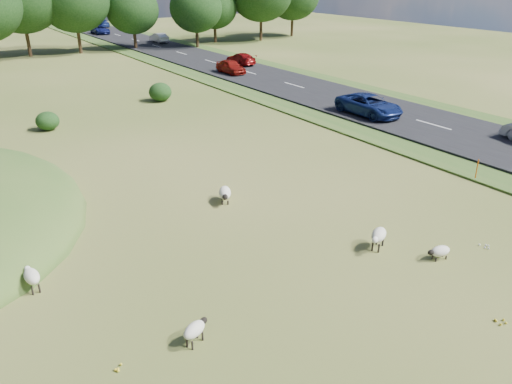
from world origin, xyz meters
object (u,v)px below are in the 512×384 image
Objects in this scene: sheep_1 at (195,329)px; car_0 at (101,23)px; car_2 at (100,30)px; car_4 at (369,105)px; car_3 at (241,59)px; sheep_2 at (225,193)px; sheep_5 at (31,276)px; car_6 at (159,38)px; marker_post at (477,170)px; sheep_4 at (440,251)px; sheep_3 at (379,235)px; car_5 at (231,66)px.

car_0 is at bearing 49.73° from sheep_1.
car_2 is 62.43m from car_4.
car_0 is 73.29m from car_4.
car_0 is at bearing -90.00° from car_3.
sheep_2 is 1.20× the size of sheep_5.
car_3 is (26.46, 38.84, 0.38)m from sheep_1.
car_2 is 38.68m from car_3.
car_6 is at bearing 85.36° from car_4.
car_2 is at bearing -163.97° from sheep_2.
car_6 reaches higher than sheep_2.
car_2 is (26.10, 71.67, 0.35)m from sheep_5.
marker_post reaches higher than sheep_5.
car_3 is at bearing 77.39° from marker_post.
sheep_2 reaches higher than sheep_1.
sheep_4 is 0.19× the size of car_4.
sheep_1 is 8.76m from sheep_3.
car_4 is at bearing 80.98° from car_3.
sheep_3 is at bearing 78.51° from car_0.
marker_post is 18.66m from sheep_1.
car_4 is at bearing -73.59° from sheep_5.
car_2 reaches higher than marker_post.
car_5 is (16.77, 26.78, 0.47)m from sheep_2.
car_4 reaches higher than car_5.
sheep_5 is at bearing 97.66° from sheep_1.
sheep_5 is 0.27× the size of car_6.
car_2 is (12.56, 78.42, 0.55)m from sheep_4.
car_5 is at bearing 82.45° from marker_post.
car_3 is 5.50m from car_5.
sheep_2 is 82.61m from car_0.
car_3 is (17.74, 38.01, 0.28)m from sheep_3.
sheep_4 is at bearing -154.28° from marker_post.
car_3 reaches higher than sheep_4.
sheep_4 is at bearing 67.72° from car_3.
car_4 is (4.24, 11.98, 0.41)m from marker_post.
sheep_1 is 0.78× the size of sheep_2.
car_4 is (16.77, 6.81, 0.52)m from sheep_2.
sheep_1 is at bearing -21.67° from sheep_3.
car_6 is at bearing 43.25° from sheep_1.
marker_post is 0.88× the size of sheep_2.
marker_post is 12.71m from car_4.
sheep_5 is at bearing -45.75° from sheep_2.
car_3 is at bearing -98.98° from sheep_4.
car_3 is (29.90, 33.18, 0.33)m from sheep_5.
car_0 is 49.25m from car_3.
sheep_2 is (5.89, 8.09, -0.03)m from sheep_1.
sheep_5 is at bearing -160.50° from car_4.
car_6 reaches higher than sheep_1.
car_2 is at bearing -84.36° from car_3.
sheep_3 is at bearing 73.76° from car_6.
sheep_1 is at bearing -146.66° from car_4.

